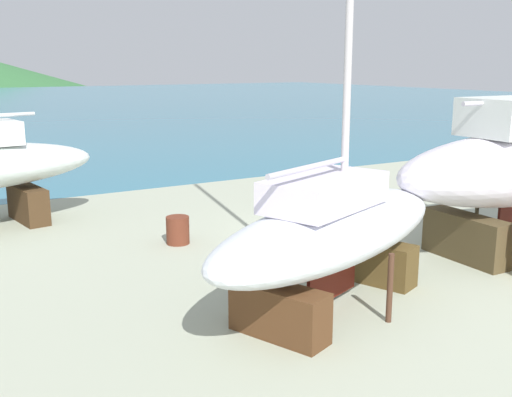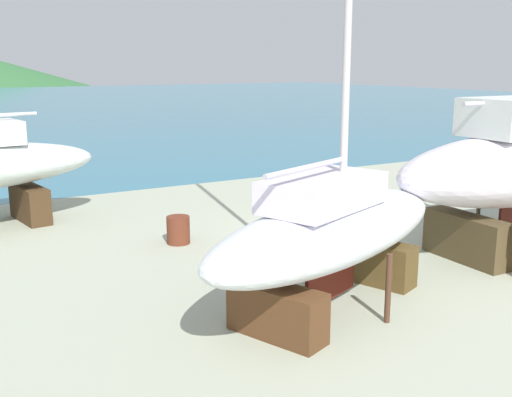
% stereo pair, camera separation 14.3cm
% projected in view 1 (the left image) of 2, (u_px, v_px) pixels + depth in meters
% --- Properties ---
extents(ground_plane, '(50.61, 50.61, 0.00)m').
position_uv_depth(ground_plane, '(397.00, 266.00, 15.77)').
color(ground_plane, '#A4AA93').
extents(sailboat_large_starboard, '(8.05, 5.06, 13.55)m').
position_uv_depth(sailboat_large_starboard, '(333.00, 229.00, 12.76)').
color(sailboat_large_starboard, brown).
rests_on(sailboat_large_starboard, ground).
extents(barrel_tar_black, '(0.91, 0.61, 0.57)m').
position_uv_depth(barrel_tar_black, '(308.00, 211.00, 20.35)').
color(barrel_tar_black, '#384B6B').
rests_on(barrel_tar_black, ground).
extents(barrel_rust_near, '(0.94, 0.94, 0.81)m').
position_uv_depth(barrel_rust_near, '(178.00, 230.00, 17.61)').
color(barrel_rust_near, brown).
rests_on(barrel_rust_near, ground).
extents(timber_short_cross, '(1.25, 1.10, 0.18)m').
position_uv_depth(timber_short_cross, '(503.00, 197.00, 23.48)').
color(timber_short_cross, brown).
rests_on(timber_short_cross, ground).
extents(timber_plank_far, '(2.42, 0.89, 0.20)m').
position_uv_depth(timber_plank_far, '(319.00, 199.00, 23.03)').
color(timber_plank_far, brown).
rests_on(timber_plank_far, ground).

